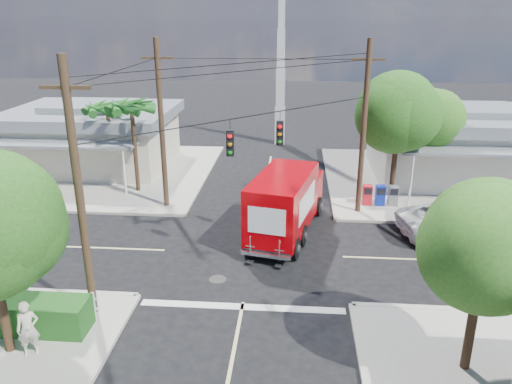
# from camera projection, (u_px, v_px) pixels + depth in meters

# --- Properties ---
(ground) EXTENTS (120.00, 120.00, 0.00)m
(ground) POSITION_uv_depth(u_px,v_px,m) (252.00, 253.00, 22.25)
(ground) COLOR black
(ground) RESTS_ON ground
(sidewalk_ne) EXTENTS (14.12, 14.12, 0.14)m
(sidewalk_ne) POSITION_uv_depth(u_px,v_px,m) (438.00, 181.00, 31.61)
(sidewalk_ne) COLOR #9F9A90
(sidewalk_ne) RESTS_ON ground
(sidewalk_nw) EXTENTS (14.12, 14.12, 0.14)m
(sidewalk_nw) POSITION_uv_depth(u_px,v_px,m) (104.00, 173.00, 33.25)
(sidewalk_nw) COLOR #9F9A90
(sidewalk_nw) RESTS_ON ground
(road_markings) EXTENTS (32.00, 32.00, 0.01)m
(road_markings) POSITION_uv_depth(u_px,v_px,m) (249.00, 269.00, 20.87)
(road_markings) COLOR beige
(road_markings) RESTS_ON ground
(building_ne) EXTENTS (11.80, 10.20, 4.50)m
(building_ne) POSITION_uv_depth(u_px,v_px,m) (464.00, 143.00, 31.74)
(building_ne) COLOR beige
(building_ne) RESTS_ON sidewalk_ne
(building_nw) EXTENTS (10.80, 10.20, 4.30)m
(building_nw) POSITION_uv_depth(u_px,v_px,m) (94.00, 135.00, 34.09)
(building_nw) COLOR beige
(building_nw) RESTS_ON sidewalk_nw
(radio_tower) EXTENTS (0.80, 0.80, 17.00)m
(radio_tower) POSITION_uv_depth(u_px,v_px,m) (281.00, 73.00, 39.05)
(radio_tower) COLOR silver
(radio_tower) RESTS_ON ground
(tree_ne_front) EXTENTS (4.21, 4.14, 6.66)m
(tree_ne_front) POSITION_uv_depth(u_px,v_px,m) (399.00, 120.00, 26.43)
(tree_ne_front) COLOR #422D1C
(tree_ne_front) RESTS_ON sidewalk_ne
(tree_ne_back) EXTENTS (3.77, 3.66, 5.82)m
(tree_ne_back) POSITION_uv_depth(u_px,v_px,m) (437.00, 123.00, 28.49)
(tree_ne_back) COLOR #422D1C
(tree_ne_back) RESTS_ON sidewalk_ne
(tree_se) EXTENTS (3.67, 3.54, 5.62)m
(tree_se) POSITION_uv_depth(u_px,v_px,m) (485.00, 250.00, 13.56)
(tree_se) COLOR #422D1C
(tree_se) RESTS_ON sidewalk_se
(palm_nw_front) EXTENTS (3.01, 3.08, 5.59)m
(palm_nw_front) POSITION_uv_depth(u_px,v_px,m) (132.00, 108.00, 28.14)
(palm_nw_front) COLOR #422D1C
(palm_nw_front) RESTS_ON sidewalk_nw
(palm_nw_back) EXTENTS (3.01, 3.08, 5.19)m
(palm_nw_back) POSITION_uv_depth(u_px,v_px,m) (107.00, 109.00, 29.82)
(palm_nw_back) COLOR #422D1C
(palm_nw_back) RESTS_ON sidewalk_nw
(utility_poles) EXTENTS (12.00, 10.68, 9.00)m
(utility_poles) POSITION_uv_depth(u_px,v_px,m) (220.00, 142.00, 22.29)
(utility_poles) COLOR #473321
(utility_poles) RESTS_ON ground
(picket_fence) EXTENTS (5.94, 0.06, 1.00)m
(picket_fence) POSITION_uv_depth(u_px,v_px,m) (16.00, 301.00, 17.35)
(picket_fence) COLOR silver
(picket_fence) RESTS_ON sidewalk_sw
(vending_boxes) EXTENTS (1.90, 0.50, 1.10)m
(vending_boxes) POSITION_uv_depth(u_px,v_px,m) (380.00, 195.00, 27.34)
(vending_boxes) COLOR red
(vending_boxes) RESTS_ON sidewalk_ne
(delivery_truck) EXTENTS (3.75, 7.61, 3.17)m
(delivery_truck) POSITION_uv_depth(u_px,v_px,m) (286.00, 202.00, 23.74)
(delivery_truck) COLOR black
(delivery_truck) RESTS_ON ground
(parked_car) EXTENTS (6.29, 3.78, 1.63)m
(parked_car) POSITION_uv_depth(u_px,v_px,m) (461.00, 221.00, 23.61)
(parked_car) COLOR silver
(parked_car) RESTS_ON ground
(pedestrian) EXTENTS (0.79, 0.69, 1.81)m
(pedestrian) POSITION_uv_depth(u_px,v_px,m) (28.00, 329.00, 15.21)
(pedestrian) COLOR beige
(pedestrian) RESTS_ON sidewalk_sw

